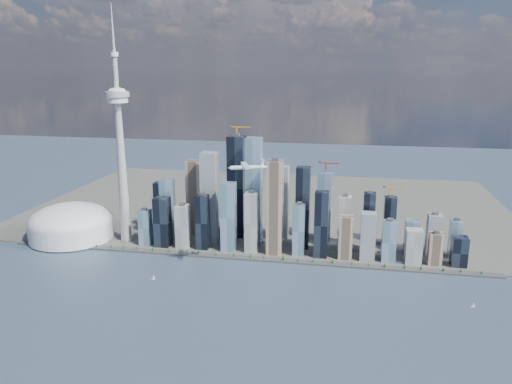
% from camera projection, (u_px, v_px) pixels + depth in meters
% --- Properties ---
extents(ground, '(4000.00, 4000.00, 0.00)m').
position_uv_depth(ground, '(210.00, 311.00, 875.00)').
color(ground, '#334359').
rests_on(ground, ground).
extents(seawall, '(1100.00, 22.00, 4.00)m').
position_uv_depth(seawall, '(241.00, 258.00, 1112.76)').
color(seawall, '#383838').
rests_on(seawall, ground).
extents(land, '(1400.00, 900.00, 3.00)m').
position_uv_depth(land, '(272.00, 205.00, 1541.72)').
color(land, '#4C4C47').
rests_on(land, ground).
extents(shoreline_trees, '(960.53, 7.20, 8.80)m').
position_uv_depth(shoreline_trees, '(241.00, 255.00, 1111.10)').
color(shoreline_trees, '#3F2D1E').
rests_on(shoreline_trees, seawall).
extents(skyscraper_cluster, '(736.00, 142.00, 277.31)m').
position_uv_depth(skyscraper_cluster, '(273.00, 212.00, 1164.16)').
color(skyscraper_cluster, black).
rests_on(skyscraper_cluster, land).
extents(needle_tower, '(56.00, 56.00, 550.50)m').
position_uv_depth(needle_tower, '(120.00, 146.00, 1166.87)').
color(needle_tower, '#A7A7A2').
rests_on(needle_tower, land).
extents(dome_stadium, '(200.00, 200.00, 86.00)m').
position_uv_depth(dome_stadium, '(71.00, 224.00, 1230.42)').
color(dome_stadium, silver).
rests_on(dome_stadium, land).
extents(airplane, '(73.23, 65.50, 18.36)m').
position_uv_depth(airplane, '(247.00, 167.00, 927.95)').
color(airplane, silver).
rests_on(airplane, ground).
extents(sailboat_west, '(7.45, 3.78, 10.39)m').
position_uv_depth(sailboat_west, '(154.00, 278.00, 1003.11)').
color(sailboat_west, white).
rests_on(sailboat_west, ground).
extents(sailboat_east, '(6.98, 2.79, 9.63)m').
position_uv_depth(sailboat_east, '(473.00, 305.00, 888.15)').
color(sailboat_east, white).
rests_on(sailboat_east, ground).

